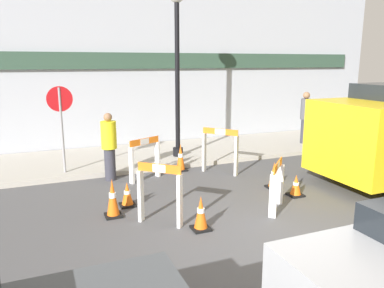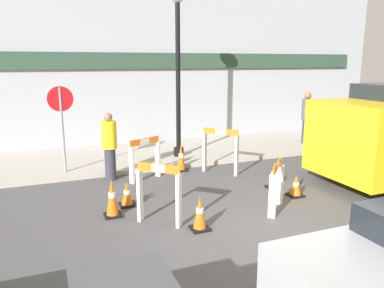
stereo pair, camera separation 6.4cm
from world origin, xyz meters
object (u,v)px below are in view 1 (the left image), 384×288
at_px(stop_sign, 61,115).
at_px(person_worker, 109,145).
at_px(person_pedestrian, 305,116).
at_px(streetlamp_post, 177,49).

bearing_deg(stop_sign, person_worker, 140.79).
bearing_deg(person_pedestrian, streetlamp_post, -15.90).
xyz_separation_m(stop_sign, person_pedestrian, (7.62, 0.53, -0.48)).
height_order(streetlamp_post, person_worker, streetlamp_post).
height_order(streetlamp_post, person_pedestrian, streetlamp_post).
bearing_deg(streetlamp_post, person_worker, -151.27).
xyz_separation_m(person_worker, person_pedestrian, (6.63, 1.22, 0.18)).
bearing_deg(stop_sign, streetlamp_post, -175.32).
distance_m(stop_sign, person_pedestrian, 7.65).
relative_size(streetlamp_post, person_pedestrian, 2.72).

